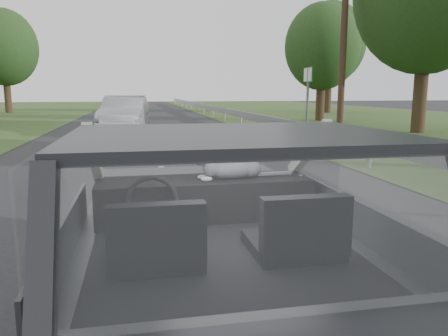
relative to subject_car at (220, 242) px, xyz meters
name	(u,v)px	position (x,y,z in m)	size (l,w,h in m)	color
subject_car	(220,242)	(0.00, 0.00, 0.00)	(1.80, 4.00, 1.45)	#26272A
dashboard	(205,198)	(0.00, 0.62, 0.12)	(1.58, 0.45, 0.30)	black
driver_seat	(156,237)	(-0.40, -0.29, 0.16)	(0.50, 0.72, 0.42)	black
passenger_seat	(298,228)	(0.40, -0.29, 0.16)	(0.50, 0.72, 0.42)	black
steering_wheel	(152,201)	(-0.40, 0.33, 0.20)	(0.36, 0.36, 0.04)	black
cat	(233,167)	(0.21, 0.59, 0.36)	(0.58, 0.18, 0.26)	#94959F
guardrail	(298,127)	(4.30, 10.00, -0.15)	(0.05, 90.00, 0.32)	#9C9C9D
other_car	(125,114)	(-0.96, 15.56, 0.01)	(1.77, 4.49, 1.48)	#A1A6AD
highway_sign	(307,98)	(7.03, 16.09, 0.62)	(0.11, 1.08, 2.69)	#106026
utility_pole	(344,33)	(7.20, 13.17, 3.08)	(0.25, 0.25, 7.60)	#523326
tree_1	(425,24)	(10.55, 13.12, 3.49)	(5.56, 5.56, 8.43)	#203A17
tree_2	(322,64)	(9.69, 20.80, 2.41)	(4.14, 4.14, 6.27)	#203A17
tree_3	(329,59)	(14.10, 29.52, 3.33)	(5.36, 5.36, 8.12)	#203A17
tree_6	(5,63)	(-10.21, 34.06, 3.06)	(4.99, 4.99, 7.57)	#203A17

